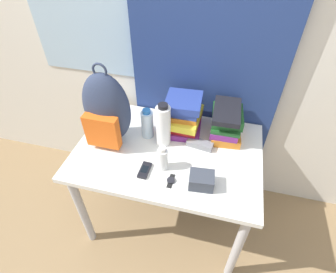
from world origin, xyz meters
name	(u,v)px	position (x,y,z in m)	size (l,w,h in m)	color
ground_plane	(155,262)	(0.00, 0.00, 0.00)	(12.00, 12.00, 0.00)	#8C704C
wall_back	(187,25)	(0.00, 0.80, 1.25)	(6.00, 0.06, 2.50)	silver
curtain_blue	(210,31)	(0.13, 0.74, 1.25)	(0.90, 0.04, 2.50)	navy
desk	(168,161)	(0.00, 0.36, 0.61)	(1.05, 0.71, 0.70)	silver
backpack	(106,111)	(-0.35, 0.36, 0.91)	(0.27, 0.20, 0.49)	#2D3851
book_stack_left	(184,115)	(0.05, 0.56, 0.81)	(0.24, 0.27, 0.22)	#6B2370
book_stack_center	(226,122)	(0.30, 0.56, 0.80)	(0.20, 0.26, 0.20)	orange
water_bottle	(147,124)	(-0.15, 0.44, 0.79)	(0.07, 0.07, 0.19)	silver
sports_bottle	(163,125)	(-0.04, 0.41, 0.83)	(0.08, 0.08, 0.27)	white
sunscreen_bottle	(163,159)	(0.01, 0.22, 0.77)	(0.06, 0.06, 0.15)	white
cell_phone	(145,170)	(-0.08, 0.17, 0.71)	(0.05, 0.11, 0.02)	black
sunglasses_case	(200,144)	(0.17, 0.42, 0.72)	(0.16, 0.08, 0.04)	gray
camera_pouch	(201,180)	(0.22, 0.15, 0.74)	(0.13, 0.11, 0.07)	#383D47
wristwatch	(171,181)	(0.07, 0.14, 0.71)	(0.04, 0.09, 0.01)	black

